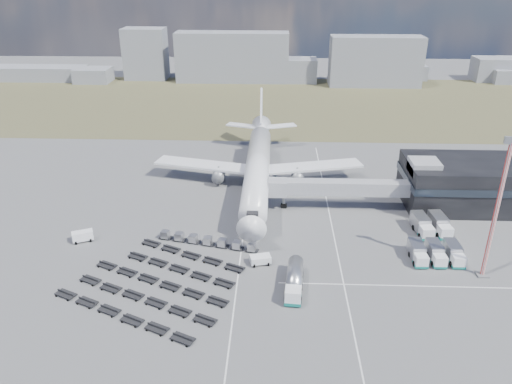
{
  "coord_description": "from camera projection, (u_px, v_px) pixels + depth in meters",
  "views": [
    {
      "loc": [
        3.97,
        -78.17,
        49.36
      ],
      "look_at": [
        0.08,
        19.83,
        4.0
      ],
      "focal_mm": 35.0,
      "sensor_mm": 36.0,
      "label": 1
    }
  ],
  "objects": [
    {
      "name": "jet_bridge",
      "position": [
        329.0,
        188.0,
        107.59
      ],
      "size": [
        30.3,
        3.8,
        7.05
      ],
      "color": "#939399",
      "rests_on": "ground"
    },
    {
      "name": "ground",
      "position": [
        251.0,
        257.0,
        91.76
      ],
      "size": [
        420.0,
        420.0,
        0.0
      ],
      "primitive_type": "plane",
      "color": "#565659",
      "rests_on": "ground"
    },
    {
      "name": "skyline",
      "position": [
        260.0,
        63.0,
        222.72
      ],
      "size": [
        306.05,
        27.01,
        22.49
      ],
      "color": "gray",
      "rests_on": "ground"
    },
    {
      "name": "uld_row",
      "position": [
        208.0,
        241.0,
        95.19
      ],
      "size": [
        19.8,
        6.07,
        1.55
      ],
      "rotation": [
        0.0,
        0.0,
        -0.23
      ],
      "color": "black",
      "rests_on": "ground"
    },
    {
      "name": "service_trucks_near",
      "position": [
        436.0,
        253.0,
        90.22
      ],
      "size": [
        9.0,
        6.87,
        2.7
      ],
      "rotation": [
        0.0,
        0.0,
        0.02
      ],
      "color": "white",
      "rests_on": "ground"
    },
    {
      "name": "utility_van",
      "position": [
        83.0,
        236.0,
        96.46
      ],
      "size": [
        4.3,
        3.21,
        2.12
      ],
      "primitive_type": "cube",
      "rotation": [
        0.0,
        0.0,
        0.42
      ],
      "color": "white",
      "rests_on": "ground"
    },
    {
      "name": "terminal",
      "position": [
        473.0,
        183.0,
        109.56
      ],
      "size": [
        30.4,
        16.4,
        11.0
      ],
      "color": "black",
      "rests_on": "ground"
    },
    {
      "name": "catering_truck",
      "position": [
        270.0,
        177.0,
        122.07
      ],
      "size": [
        3.05,
        6.29,
        2.79
      ],
      "rotation": [
        0.0,
        0.0,
        -0.09
      ],
      "color": "white",
      "rests_on": "ground"
    },
    {
      "name": "floodlight_mast",
      "position": [
        496.0,
        210.0,
        81.08
      ],
      "size": [
        2.39,
        1.94,
        25.17
      ],
      "rotation": [
        0.0,
        0.0,
        -0.13
      ],
      "color": "red",
      "rests_on": "ground"
    },
    {
      "name": "service_trucks_far",
      "position": [
        431.0,
        225.0,
        99.45
      ],
      "size": [
        6.96,
        8.06,
        3.0
      ],
      "rotation": [
        0.0,
        0.0,
        0.1
      ],
      "color": "white",
      "rests_on": "ground"
    },
    {
      "name": "lane_markings",
      "position": [
        304.0,
        249.0,
        94.12
      ],
      "size": [
        47.12,
        110.0,
        0.01
      ],
      "color": "silver",
      "rests_on": "ground"
    },
    {
      "name": "grass_strip",
      "position": [
        265.0,
        103.0,
        191.52
      ],
      "size": [
        420.0,
        90.0,
        0.01
      ],
      "primitive_type": "cube",
      "color": "#4E472F",
      "rests_on": "ground"
    },
    {
      "name": "airliner",
      "position": [
        258.0,
        165.0,
        118.9
      ],
      "size": [
        51.59,
        64.53,
        17.62
      ],
      "color": "white",
      "rests_on": "ground"
    },
    {
      "name": "fuel_tanker",
      "position": [
        294.0,
        280.0,
        82.14
      ],
      "size": [
        3.49,
        10.68,
        3.39
      ],
      "rotation": [
        0.0,
        0.0,
        -0.08
      ],
      "color": "white",
      "rests_on": "ground"
    },
    {
      "name": "pushback_tug",
      "position": [
        260.0,
        260.0,
        89.32
      ],
      "size": [
        4.05,
        2.88,
        1.61
      ],
      "primitive_type": "cube",
      "rotation": [
        0.0,
        0.0,
        0.24
      ],
      "color": "white",
      "rests_on": "ground"
    },
    {
      "name": "baggage_dollies",
      "position": [
        157.0,
        283.0,
        83.47
      ],
      "size": [
        31.7,
        29.63,
        0.83
      ],
      "rotation": [
        0.0,
        0.0,
        -0.43
      ],
      "color": "black",
      "rests_on": "ground"
    }
  ]
}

